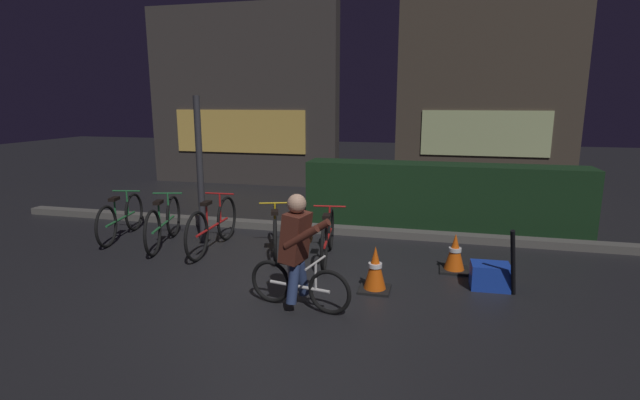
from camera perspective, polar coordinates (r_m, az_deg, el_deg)
ground_plane at (r=6.01m, az=-3.27°, el=-9.48°), size 40.00×40.00×0.00m
sidewalk_curb at (r=8.02m, az=1.37°, el=-3.53°), size 12.00×0.24×0.12m
hedge_row at (r=8.60m, az=14.51°, el=0.53°), size 4.80×0.70×1.11m
storefront_left at (r=12.87m, az=-9.27°, el=12.09°), size 5.08×0.54×4.57m
storefront_right at (r=12.60m, az=19.42°, el=13.01°), size 4.32×0.54×5.20m
street_post at (r=7.51m, az=-14.19°, el=3.39°), size 0.10×0.10×2.26m
parked_bike_leftmost at (r=8.28m, az=-22.75°, el=-1.99°), size 0.46×1.58×0.74m
parked_bike_left_mid at (r=7.64m, az=-18.23°, el=-2.65°), size 0.53×1.64×0.77m
parked_bike_center_left at (r=7.23m, az=-12.73°, el=-3.03°), size 0.46×1.76×0.81m
parked_bike_center_right at (r=6.94m, az=-5.39°, el=-3.78°), size 0.57×1.45×0.70m
parked_bike_right_mid at (r=6.63m, az=0.93°, el=-4.42°), size 0.46×1.55×0.72m
traffic_cone_near at (r=5.62m, az=6.62°, el=-8.26°), size 0.36×0.36×0.54m
traffic_cone_far at (r=6.44m, az=15.86°, el=-6.16°), size 0.36×0.36×0.51m
blue_crate at (r=6.04m, az=19.69°, el=-8.57°), size 0.45×0.34×0.30m
cyclist at (r=5.05m, az=-2.67°, el=-6.11°), size 1.17×0.59×1.25m
closed_umbrella at (r=5.75m, az=22.13°, el=-7.03°), size 0.17×0.31×0.82m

